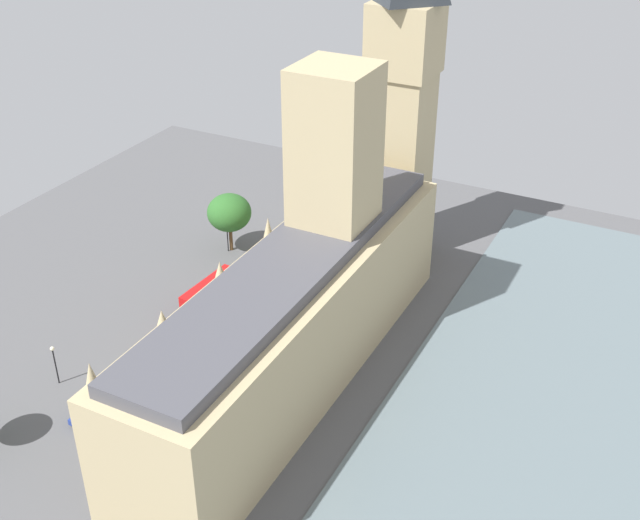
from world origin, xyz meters
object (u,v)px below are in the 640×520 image
Objects in this scene: parliament_building at (301,299)px; street_lamp_under_trees at (227,226)px; plane_tree_midblock at (229,213)px; clock_tower at (404,66)px; street_lamp_far_end at (54,357)px; double_decker_bus_kerbside at (210,295)px; car_yellow_cab_corner at (159,347)px; car_dark_green_near_tower at (260,258)px; pedestrian_leading at (190,390)px; car_blue_opposite_hall at (87,412)px.

parliament_building is 9.39× the size of street_lamp_under_trees.
clock_tower is at bearing -150.58° from plane_tree_midblock.
parliament_building is 10.85× the size of street_lamp_far_end.
parliament_building is at bearing 166.42° from double_decker_bus_kerbside.
car_yellow_cab_corner is at bearing 104.15° from street_lamp_under_trees.
parliament_building reaches higher than street_lamp_far_end.
car_dark_green_near_tower is 32.91m from pedestrian_leading.
parliament_building is 20.01m from double_decker_bus_kerbside.
street_lamp_under_trees is (23.33, 13.64, -25.56)m from clock_tower.
clock_tower is 12.65× the size of car_blue_opposite_hall.
street_lamp_far_end is at bearing 155.46° from car_blue_opposite_hall.
street_lamp_far_end is 38.11m from street_lamp_under_trees.
car_yellow_cab_corner is at bearing 89.79° from car_dark_green_near_tower.
double_decker_bus_kerbside is 23.73m from street_lamp_far_end.
clock_tower is at bearing -114.74° from street_lamp_far_end.
car_blue_opposite_hall is at bearing -87.01° from car_yellow_cab_corner.
clock_tower is 52.83m from car_yellow_cab_corner.
double_decker_bus_kerbside is at bearing -16.94° from parliament_building.
pedestrian_leading is 0.17× the size of plane_tree_midblock.
parliament_building reaches higher than double_decker_bus_kerbside.
street_lamp_far_end is (7.88, 22.35, 1.32)m from double_decker_bus_kerbside.
double_decker_bus_kerbside reaches higher than pedestrian_leading.
parliament_building is 40.00m from clock_tower.
pedestrian_leading is 17.32m from street_lamp_far_end.
street_lamp_far_end is at bearing -122.45° from car_yellow_cab_corner.
street_lamp_under_trees is at bearing -90.77° from street_lamp_far_end.
car_yellow_cab_corner is (0.50, 11.47, -1.75)m from double_decker_bus_kerbside.
car_blue_opposite_hall is at bearing 89.98° from car_dark_green_near_tower.
car_blue_opposite_hall is at bearing 48.85° from parliament_building.
clock_tower reaches higher than street_lamp_under_trees.
clock_tower reaches higher than parliament_building.
parliament_building is 5.70× the size of double_decker_bus_kerbside.
pedestrian_leading is (7.78, 46.13, -29.31)m from clock_tower.
clock_tower reaches higher than plane_tree_midblock.
street_lamp_under_trees is (7.19, -41.53, 3.60)m from car_blue_opposite_hall.
car_blue_opposite_hall reaches higher than pedestrian_leading.
plane_tree_midblock reaches higher than street_lamp_under_trees.
parliament_building is at bearing -27.88° from pedestrian_leading.
pedestrian_leading is at bearing 119.42° from double_decker_bus_kerbside.
clock_tower is 35.47× the size of pedestrian_leading.
car_blue_opposite_hall is 0.82× the size of street_lamp_far_end.
clock_tower is at bearing 69.72° from car_yellow_cab_corner.
street_lamp_under_trees is (-0.51, -38.10, 0.53)m from street_lamp_far_end.
car_dark_green_near_tower reaches higher than pedestrian_leading.
parliament_building is 36.96× the size of pedestrian_leading.
plane_tree_midblock reaches higher than car_blue_opposite_hall.
double_decker_bus_kerbside is at bearing 89.16° from car_yellow_cab_corner.
car_yellow_cab_corner is at bearing -124.12° from street_lamp_far_end.
parliament_building is at bearing -146.39° from street_lamp_far_end.
plane_tree_midblock is at bearing 36.79° from pedestrian_leading.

